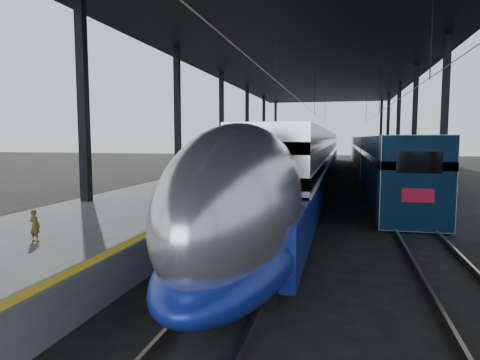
% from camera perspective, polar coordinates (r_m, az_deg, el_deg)
% --- Properties ---
extents(ground, '(160.00, 160.00, 0.00)m').
position_cam_1_polar(ground, '(11.68, -8.90, -12.12)').
color(ground, black).
rests_on(ground, ground).
extents(platform, '(6.00, 80.00, 1.00)m').
position_cam_1_polar(platform, '(31.41, -0.91, 0.08)').
color(platform, '#4C4C4F').
rests_on(platform, ground).
extents(yellow_strip, '(0.30, 80.00, 0.01)m').
position_cam_1_polar(yellow_strip, '(30.79, 4.14, 0.90)').
color(yellow_strip, gold).
rests_on(yellow_strip, platform).
extents(rails, '(6.52, 80.00, 0.16)m').
position_cam_1_polar(rails, '(30.47, 13.82, -1.05)').
color(rails, slate).
rests_on(rails, ground).
extents(canopy, '(18.00, 75.00, 9.47)m').
position_cam_1_polar(canopy, '(30.87, 9.21, 15.97)').
color(canopy, black).
rests_on(canopy, ground).
extents(tgv_train, '(2.81, 65.20, 4.03)m').
position_cam_1_polar(tgv_train, '(37.26, 9.99, 3.01)').
color(tgv_train, '#AFB2B6').
rests_on(tgv_train, ground).
extents(second_train, '(2.66, 56.05, 3.66)m').
position_cam_1_polar(second_train, '(44.03, 17.06, 3.20)').
color(second_train, navy).
rests_on(second_train, ground).
extents(child, '(0.31, 0.23, 0.80)m').
position_cam_1_polar(child, '(11.69, -25.69, -5.52)').
color(child, '#433316').
rests_on(child, platform).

